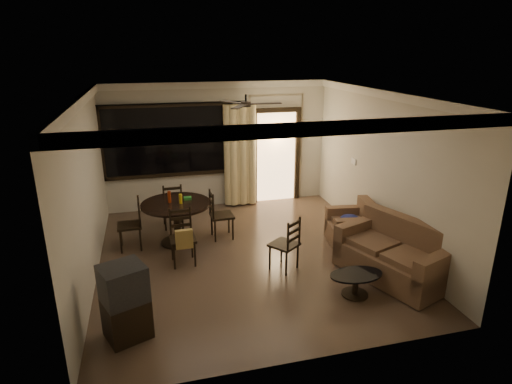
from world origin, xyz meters
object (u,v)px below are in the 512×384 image
object	(u,v)px
dining_chair_west	(131,234)
side_chair	(284,254)
sofa	(395,256)
dining_table	(176,211)
dining_chair_east	(221,224)
dining_chair_north	(173,214)
dining_chair_south	(183,247)
tv_cabinet	(125,302)
coffee_table	(356,281)
armchair	(354,227)

from	to	relation	value
dining_chair_west	side_chair	world-z (taller)	dining_chair_west
dining_chair_west	sofa	distance (m)	4.59
dining_table	dining_chair_east	distance (m)	0.90
dining_chair_north	sofa	distance (m)	4.38
dining_chair_south	tv_cabinet	xyz separation A→B (m)	(-0.87, -1.77, 0.19)
tv_cabinet	coffee_table	size ratio (longest dim) A/B	1.23
dining_table	sofa	xyz separation A→B (m)	(3.24, -2.14, -0.26)
tv_cabinet	sofa	xyz separation A→B (m)	(4.08, 0.49, -0.13)
dining_chair_south	dining_chair_east	bearing A→B (deg)	45.70
dining_chair_south	dining_table	bearing A→B (deg)	89.91
tv_cabinet	coffee_table	distance (m)	3.25
tv_cabinet	dining_chair_west	bearing A→B (deg)	67.80
sofa	coffee_table	bearing A→B (deg)	-178.03
dining_chair_north	tv_cabinet	distance (m)	3.52
dining_table	dining_chair_east	xyz separation A→B (m)	(0.83, 0.03, -0.34)
coffee_table	side_chair	distance (m)	1.28
dining_table	dining_chair_north	bearing A→B (deg)	91.99
dining_chair_north	dining_table	bearing A→B (deg)	90.10
armchair	dining_table	bearing A→B (deg)	173.35
sofa	coffee_table	distance (m)	0.93
dining_table	dining_chair_north	xyz separation A→B (m)	(-0.03, 0.79, -0.34)
dining_chair_east	coffee_table	xyz separation A→B (m)	(1.56, -2.51, -0.05)
dining_chair_north	armchair	xyz separation A→B (m)	(3.19, -1.67, 0.05)
dining_chair_east	side_chair	bearing A→B (deg)	-154.08
dining_chair_north	sofa	size ratio (longest dim) A/B	0.50
dining_chair_west	armchair	distance (m)	4.09
dining_chair_south	sofa	bearing A→B (deg)	-23.58
dining_chair_west	dining_chair_east	distance (m)	1.67
tv_cabinet	side_chair	size ratio (longest dim) A/B	1.07
dining_table	sofa	world-z (taller)	dining_table
dining_chair_north	dining_chair_south	bearing A→B (deg)	90.00
dining_chair_west	dining_chair_north	bearing A→B (deg)	133.24
dining_chair_east	dining_chair_south	bearing A→B (deg)	135.70
dining_table	sofa	bearing A→B (deg)	-33.40
dining_chair_east	sofa	distance (m)	3.23
dining_chair_north	sofa	world-z (taller)	dining_chair_north
dining_chair_west	tv_cabinet	xyz separation A→B (m)	(-0.00, -2.60, 0.21)
dining_table	armchair	xyz separation A→B (m)	(3.16, -0.88, -0.29)
armchair	dining_chair_east	bearing A→B (deg)	167.60
dining_table	tv_cabinet	bearing A→B (deg)	-107.74
dining_chair_west	tv_cabinet	distance (m)	2.61
dining_table	tv_cabinet	world-z (taller)	dining_table
tv_cabinet	dining_chair_east	bearing A→B (deg)	35.62
dining_chair_east	sofa	xyz separation A→B (m)	(2.40, -2.16, 0.08)
dining_chair_south	side_chair	size ratio (longest dim) A/B	1.03
sofa	side_chair	distance (m)	1.75
coffee_table	dining_chair_west	bearing A→B (deg)	142.75
dining_chair_north	side_chair	world-z (taller)	dining_chair_north
dining_chair_south	side_chair	distance (m)	1.71
tv_cabinet	sofa	distance (m)	4.11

